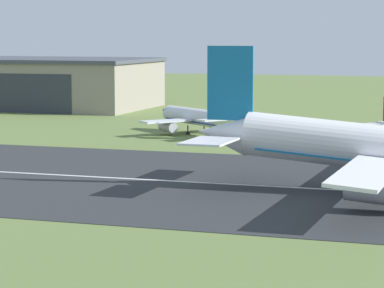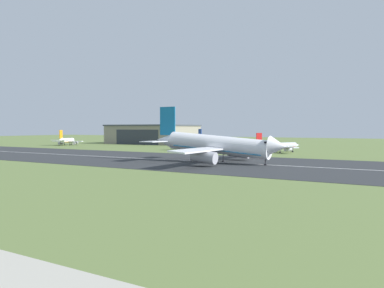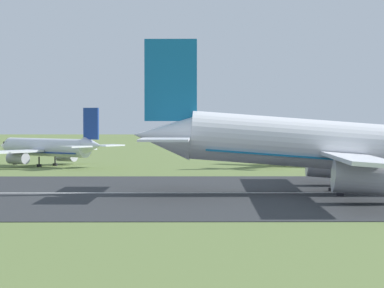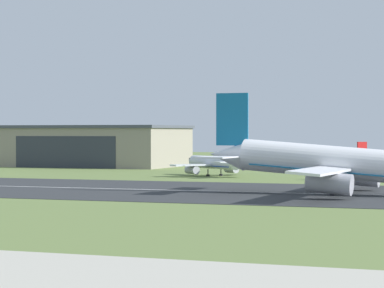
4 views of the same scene
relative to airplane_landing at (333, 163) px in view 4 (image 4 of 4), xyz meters
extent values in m
cube|color=#2B2D30|center=(-39.13, 0.85, -5.27)|extent=(492.00, 55.14, 0.06)
cube|color=silver|center=(-39.13, 0.85, -5.24)|extent=(442.80, 0.70, 0.01)
cube|color=gray|center=(-97.47, 102.39, 0.60)|extent=(55.12, 33.95, 11.79)
cube|color=#424751|center=(-97.47, 102.39, 6.94)|extent=(56.12, 34.95, 0.90)
cube|color=#2D333D|center=(-97.47, 85.37, -0.58)|extent=(33.07, 0.12, 9.43)
cylinder|color=white|center=(0.41, -0.01, 0.20)|extent=(32.86, 6.22, 7.78)
cone|color=white|center=(-19.07, 0.45, 1.18)|extent=(6.98, 5.06, 5.36)
cube|color=#146B9E|center=(0.41, -0.01, -1.30)|extent=(29.24, 5.86, 2.32)
cube|color=white|center=(0.74, -13.43, -0.75)|extent=(5.78, 21.50, 0.78)
cylinder|color=#A8A8B2|center=(1.83, -11.75, -2.69)|extent=(7.38, 3.54, 3.88)
cube|color=white|center=(1.37, 13.38, -0.75)|extent=(5.78, 21.50, 0.78)
cylinder|color=#A8A8B2|center=(2.39, 11.65, -2.69)|extent=(7.38, 3.54, 3.88)
cube|color=#146B9E|center=(-18.09, 0.43, 7.54)|extent=(5.92, 0.42, 9.25)
cube|color=white|center=(-18.65, -6.44, 1.02)|extent=(5.37, 8.44, 0.24)
cube|color=white|center=(-18.33, 7.32, 1.02)|extent=(5.37, 8.44, 0.24)
cylinder|color=black|center=(0.48, -3.28, -3.91)|extent=(0.24, 0.24, 2.78)
cylinder|color=black|center=(0.48, -3.28, -5.08)|extent=(0.84, 0.84, 0.44)
cylinder|color=black|center=(0.63, 3.25, -3.91)|extent=(0.24, 0.24, 2.78)
cylinder|color=black|center=(0.63, 3.25, -5.08)|extent=(0.84, 0.84, 0.44)
cylinder|color=silver|center=(-40.35, 55.08, -2.02)|extent=(16.69, 14.32, 3.08)
cone|color=silver|center=(-48.81, 61.92, -2.02)|extent=(4.10, 4.14, 3.08)
cone|color=silver|center=(-31.54, 47.96, -1.46)|extent=(4.62, 4.48, 2.77)
cube|color=black|center=(-47.62, 60.96, -1.40)|extent=(2.50, 2.73, 0.44)
cube|color=navy|center=(-40.35, 55.08, -2.87)|extent=(15.12, 13.01, 0.20)
cube|color=silver|center=(-36.62, 60.30, -2.56)|extent=(8.49, 9.48, 0.40)
cylinder|color=#A8A8B2|center=(-37.59, 60.08, -3.76)|extent=(4.32, 4.01, 1.91)
cube|color=silver|center=(-44.67, 50.34, -2.56)|extent=(8.49, 9.48, 0.40)
cylinder|color=#A8A8B2|center=(-44.66, 51.33, -3.76)|extent=(4.32, 4.01, 1.91)
cube|color=navy|center=(-31.97, 48.30, 2.14)|extent=(2.78, 2.33, 5.24)
cube|color=silver|center=(-29.21, 51.09, -1.55)|extent=(5.25, 5.51, 0.24)
cube|color=silver|center=(-34.11, 45.02, -1.55)|extent=(5.25, 5.51, 0.24)
cylinder|color=black|center=(-46.80, 60.29, -4.43)|extent=(0.24, 0.24, 1.74)
cylinder|color=black|center=(-46.80, 60.29, -5.08)|extent=(0.84, 0.84, 0.44)
cylinder|color=black|center=(-39.10, 56.44, -4.43)|extent=(0.24, 0.24, 1.74)
cylinder|color=black|center=(-39.10, 56.44, -5.08)|extent=(0.84, 0.84, 0.44)
cylinder|color=black|center=(-41.42, 53.57, -4.43)|extent=(0.24, 0.24, 1.74)
cylinder|color=black|center=(-41.42, 53.57, -5.08)|extent=(0.84, 0.84, 0.44)
cone|color=silver|center=(-3.70, 47.17, -1.81)|extent=(3.56, 3.69, 2.22)
cube|color=silver|center=(-2.35, 59.39, -2.68)|extent=(9.81, 8.42, 0.40)
cylinder|color=#A8A8B2|center=(-1.37, 59.32, -3.70)|extent=(3.16, 3.47, 1.53)
cube|color=red|center=(-3.43, 47.53, 1.07)|extent=(1.86, 2.29, 4.19)
cube|color=silver|center=(-1.21, 45.31, -1.88)|extent=(4.42, 4.16, 0.24)
cube|color=silver|center=(-6.15, 49.11, -1.88)|extent=(4.42, 4.16, 0.24)
camera|label=1|loc=(12.70, -108.25, 13.66)|focal=85.00mm
camera|label=2|loc=(49.48, -101.96, 5.32)|focal=35.00mm
camera|label=3|loc=(-16.62, -101.96, 3.69)|focal=85.00mm
camera|label=4|loc=(31.30, -151.87, 5.23)|focal=85.00mm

